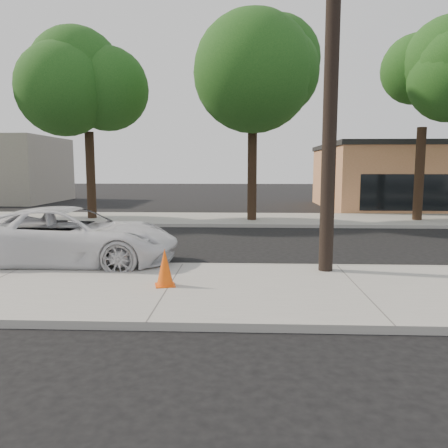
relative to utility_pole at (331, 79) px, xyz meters
The scene contains 10 objects.
ground 6.51m from the utility_pole, 143.13° to the left, with size 120.00×120.00×0.00m, color black.
near_sidewalk 6.07m from the utility_pole, 156.04° to the right, with size 90.00×4.40×0.15m, color gray.
far_sidewalk 12.64m from the utility_pole, 107.82° to the left, with size 90.00×5.00×0.15m, color gray.
curb_near 5.89m from the utility_pole, behind, with size 90.00×0.12×0.16m, color #9E9B93.
utility_pole is the anchor object (origin of this frame).
tree_b 14.37m from the utility_pole, 131.18° to the left, with size 4.34×4.20×8.45m.
tree_c 10.66m from the utility_pole, 97.63° to the left, with size 4.96×4.80×9.55m.
tree_d 12.64m from the utility_pole, 58.24° to the left, with size 4.50×4.35×8.75m.
police_cruiser 7.80m from the utility_pole, behind, with size 2.66×5.77×1.60m, color white.
traffic_cone 5.78m from the utility_pole, 156.85° to the right, with size 0.50×0.50×0.80m.
Camera 1 is at (1.57, -13.28, 2.64)m, focal length 35.00 mm.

